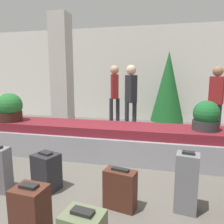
% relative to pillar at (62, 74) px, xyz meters
% --- Properties ---
extents(ground_plane, '(18.00, 18.00, 0.00)m').
position_rel_pillar_xyz_m(ground_plane, '(1.82, -3.07, -1.60)').
color(ground_plane, '#59544C').
extents(back_wall, '(18.00, 0.06, 3.20)m').
position_rel_pillar_xyz_m(back_wall, '(1.82, 2.03, 0.00)').
color(back_wall, silver).
rests_on(back_wall, ground_plane).
extents(carousel, '(6.36, 0.93, 0.63)m').
position_rel_pillar_xyz_m(carousel, '(1.82, -1.67, -1.30)').
color(carousel, gray).
rests_on(carousel, ground_plane).
extents(pillar, '(0.49, 0.49, 3.20)m').
position_rel_pillar_xyz_m(pillar, '(0.00, 0.00, 0.00)').
color(pillar, beige).
rests_on(pillar, ground_plane).
extents(suitcase_2, '(0.32, 0.27, 0.59)m').
position_rel_pillar_xyz_m(suitcase_2, '(1.60, -4.03, -1.31)').
color(suitcase_2, '#472319').
rests_on(suitcase_2, ground_plane).
extents(suitcase_5, '(0.40, 0.36, 0.54)m').
position_rel_pillar_xyz_m(suitcase_5, '(1.23, -3.11, -1.34)').
color(suitcase_5, '#232328').
rests_on(suitcase_5, ground_plane).
extents(suitcase_6, '(0.28, 0.24, 0.73)m').
position_rel_pillar_xyz_m(suitcase_6, '(3.05, -3.18, -1.25)').
color(suitcase_6, slate).
rests_on(suitcase_6, ground_plane).
extents(suitcase_7, '(0.40, 0.26, 0.50)m').
position_rel_pillar_xyz_m(suitcase_7, '(2.30, -3.30, -1.36)').
color(suitcase_7, '#472319').
rests_on(suitcase_7, ground_plane).
extents(potted_plant_0, '(0.44, 0.44, 0.51)m').
position_rel_pillar_xyz_m(potted_plant_0, '(3.49, -1.68, -0.74)').
color(potted_plant_0, '#2D2D2D').
rests_on(potted_plant_0, carousel).
extents(potted_plant_1, '(0.50, 0.50, 0.58)m').
position_rel_pillar_xyz_m(potted_plant_1, '(-0.31, -1.80, -0.70)').
color(potted_plant_1, '#381914').
rests_on(potted_plant_1, carousel).
extents(traveler_0, '(0.31, 0.36, 1.85)m').
position_rel_pillar_xyz_m(traveler_0, '(1.35, 0.63, -0.47)').
color(traveler_0, '#282833').
rests_on(traveler_0, ground_plane).
extents(traveler_1, '(0.37, 0.31, 1.79)m').
position_rel_pillar_xyz_m(traveler_1, '(4.03, 0.20, -0.52)').
color(traveler_1, '#282833').
rests_on(traveler_1, ground_plane).
extents(traveler_2, '(0.34, 0.36, 1.83)m').
position_rel_pillar_xyz_m(traveler_2, '(1.95, -0.09, -0.49)').
color(traveler_2, '#282833').
rests_on(traveler_2, ground_plane).
extents(decorated_tree, '(0.99, 0.99, 2.27)m').
position_rel_pillar_xyz_m(decorated_tree, '(2.88, 1.18, -0.38)').
color(decorated_tree, '#4C331E').
rests_on(decorated_tree, ground_plane).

